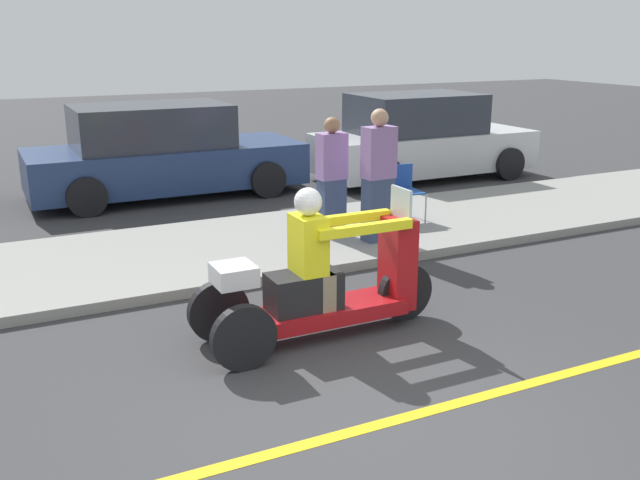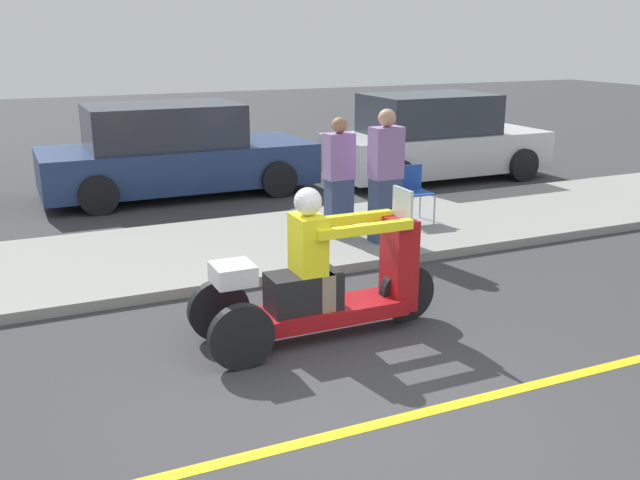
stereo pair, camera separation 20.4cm
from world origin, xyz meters
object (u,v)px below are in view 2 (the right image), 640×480
at_px(spectator_end_of_line, 339,179).
at_px(parked_car_lot_far, 174,153).
at_px(folding_chair_curbside, 411,187).
at_px(parked_car_lot_center, 434,140).
at_px(motorcycle_trike, 321,285).
at_px(spectator_near_curb, 385,179).

relative_size(spectator_end_of_line, parked_car_lot_far, 0.34).
distance_m(folding_chair_curbside, parked_car_lot_center, 3.83).
distance_m(motorcycle_trike, parked_car_lot_far, 6.74).
xyz_separation_m(spectator_end_of_line, folding_chair_curbside, (1.31, 0.25, -0.28)).
bearing_deg(motorcycle_trike, folding_chair_curbside, 46.74).
height_order(spectator_near_curb, parked_car_lot_center, spectator_near_curb).
bearing_deg(spectator_end_of_line, spectator_near_curb, -50.22).
height_order(motorcycle_trike, spectator_near_curb, spectator_near_curb).
bearing_deg(parked_car_lot_far, motorcycle_trike, -91.63).
bearing_deg(parked_car_lot_center, folding_chair_curbside, -127.94).
relative_size(spectator_near_curb, spectator_end_of_line, 1.09).
relative_size(parked_car_lot_far, parked_car_lot_center, 1.09).
bearing_deg(motorcycle_trike, parked_car_lot_far, 88.37).
relative_size(folding_chair_curbside, parked_car_lot_center, 0.19).
height_order(folding_chair_curbside, parked_car_lot_far, parked_car_lot_far).
bearing_deg(parked_car_lot_far, parked_car_lot_center, -7.85).
height_order(motorcycle_trike, folding_chair_curbside, motorcycle_trike).
distance_m(spectator_near_curb, parked_car_lot_center, 4.98).
bearing_deg(spectator_end_of_line, parked_car_lot_far, 108.72).
distance_m(folding_chair_curbside, parked_car_lot_far, 4.57).
bearing_deg(spectator_near_curb, parked_car_lot_far, 111.59).
bearing_deg(spectator_end_of_line, parked_car_lot_center, 41.73).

